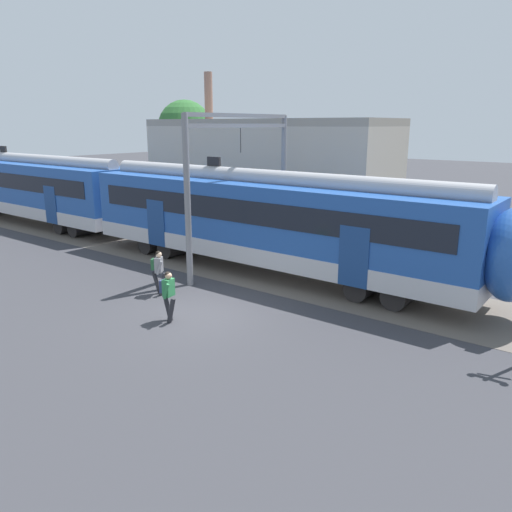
% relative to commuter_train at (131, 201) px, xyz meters
% --- Properties ---
extents(ground_plane, '(160.00, 160.00, 0.00)m').
position_rel_commuter_train_xyz_m(ground_plane, '(9.82, -5.38, -2.25)').
color(ground_plane, '#38383D').
extents(track_bed, '(80.00, 4.40, 0.01)m').
position_rel_commuter_train_xyz_m(track_bed, '(-2.48, 0.00, -2.25)').
color(track_bed, '#605951').
rests_on(track_bed, ground).
extents(commuter_train, '(38.05, 3.07, 4.73)m').
position_rel_commuter_train_xyz_m(commuter_train, '(0.00, 0.00, 0.00)').
color(commuter_train, silver).
rests_on(commuter_train, ground).
extents(pedestrian_grey, '(0.71, 0.50, 1.67)m').
position_rel_commuter_train_xyz_m(pedestrian_grey, '(7.27, -4.74, -1.26)').
color(pedestrian_grey, '#28282D').
rests_on(pedestrian_grey, ground).
extents(pedestrian_green, '(0.68, 0.54, 1.67)m').
position_rel_commuter_train_xyz_m(pedestrian_green, '(9.49, -6.32, -1.26)').
color(pedestrian_green, '#28282D').
rests_on(pedestrian_green, ground).
extents(catenary_gantry, '(0.24, 6.64, 6.53)m').
position_rel_commuter_train_xyz_m(catenary_gantry, '(7.34, 0.00, 2.06)').
color(catenary_gantry, gray).
rests_on(catenary_gantry, ground).
extents(background_building, '(14.90, 5.00, 9.20)m').
position_rel_commuter_train_xyz_m(background_building, '(3.33, 7.32, 0.95)').
color(background_building, '#B2A899').
rests_on(background_building, ground).
extents(street_tree_left, '(4.23, 4.23, 7.99)m').
position_rel_commuter_train_xyz_m(street_tree_left, '(-8.45, 12.45, 3.60)').
color(street_tree_left, brown).
rests_on(street_tree_left, ground).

